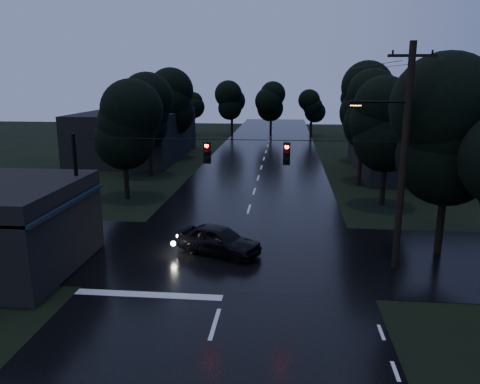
# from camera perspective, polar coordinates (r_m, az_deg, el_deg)

# --- Properties ---
(main_road) EXTENTS (12.00, 120.00, 0.02)m
(main_road) POSITION_cam_1_polar(r_m,az_deg,el_deg) (40.77, 2.23, 1.69)
(main_road) COLOR black
(main_road) RESTS_ON ground
(cross_street) EXTENTS (60.00, 9.00, 0.02)m
(cross_street) POSITION_cam_1_polar(r_m,az_deg,el_deg) (23.52, -0.49, -7.44)
(cross_street) COLOR black
(cross_street) RESTS_ON ground
(building_far_right) EXTENTS (10.00, 14.00, 4.40)m
(building_far_right) POSITION_cam_1_polar(r_m,az_deg,el_deg) (45.76, 20.43, 4.96)
(building_far_right) COLOR black
(building_far_right) RESTS_ON ground
(building_far_left) EXTENTS (10.00, 16.00, 5.00)m
(building_far_left) POSITION_cam_1_polar(r_m,az_deg,el_deg) (52.77, -12.52, 6.88)
(building_far_left) COLOR black
(building_far_left) RESTS_ON ground
(utility_pole_main) EXTENTS (3.50, 0.30, 10.00)m
(utility_pole_main) POSITION_cam_1_polar(r_m,az_deg,el_deg) (21.65, 19.13, 4.38)
(utility_pole_main) COLOR black
(utility_pole_main) RESTS_ON ground
(utility_pole_far) EXTENTS (2.00, 0.30, 7.50)m
(utility_pole_far) POSITION_cam_1_polar(r_m,az_deg,el_deg) (38.54, 14.59, 6.41)
(utility_pole_far) COLOR black
(utility_pole_far) RESTS_ON ground
(anchor_pole_left) EXTENTS (0.18, 0.18, 6.00)m
(anchor_pole_left) POSITION_cam_1_polar(r_m,az_deg,el_deg) (23.67, -19.14, -0.46)
(anchor_pole_left) COLOR black
(anchor_pole_left) RESTS_ON ground
(span_signals) EXTENTS (15.00, 0.37, 1.12)m
(span_signals) POSITION_cam_1_polar(r_m,az_deg,el_deg) (21.13, 0.69, 4.88)
(span_signals) COLOR black
(span_signals) RESTS_ON ground
(tree_corner_near) EXTENTS (4.48, 4.48, 9.44)m
(tree_corner_near) POSITION_cam_1_polar(r_m,az_deg,el_deg) (24.17, 24.22, 6.60)
(tree_corner_near) COLOR black
(tree_corner_near) RESTS_ON ground
(tree_left_a) EXTENTS (3.92, 3.92, 8.26)m
(tree_left_a) POSITION_cam_1_polar(r_m,az_deg,el_deg) (33.93, -14.05, 7.82)
(tree_left_a) COLOR black
(tree_left_a) RESTS_ON ground
(tree_left_b) EXTENTS (4.20, 4.20, 8.85)m
(tree_left_b) POSITION_cam_1_polar(r_m,az_deg,el_deg) (41.67, -11.18, 9.51)
(tree_left_b) COLOR black
(tree_left_b) RESTS_ON ground
(tree_left_c) EXTENTS (4.48, 4.48, 9.44)m
(tree_left_c) POSITION_cam_1_polar(r_m,az_deg,el_deg) (51.43, -8.62, 10.79)
(tree_left_c) COLOR black
(tree_left_c) RESTS_ON ground
(tree_right_a) EXTENTS (4.20, 4.20, 8.85)m
(tree_right_a) POSITION_cam_1_polar(r_m,az_deg,el_deg) (32.61, 17.57, 8.04)
(tree_right_a) COLOR black
(tree_right_a) RESTS_ON ground
(tree_right_b) EXTENTS (4.48, 4.48, 9.44)m
(tree_right_b) POSITION_cam_1_polar(r_m,az_deg,el_deg) (40.53, 16.19, 9.66)
(tree_right_b) COLOR black
(tree_right_b) RESTS_ON ground
(tree_right_c) EXTENTS (4.76, 4.76, 10.03)m
(tree_right_c) POSITION_cam_1_polar(r_m,az_deg,el_deg) (50.46, 14.88, 10.86)
(tree_right_c) COLOR black
(tree_right_c) RESTS_ON ground
(car) EXTENTS (4.62, 3.26, 1.46)m
(car) POSITION_cam_1_polar(r_m,az_deg,el_deg) (23.20, -2.60, -5.84)
(car) COLOR black
(car) RESTS_ON ground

